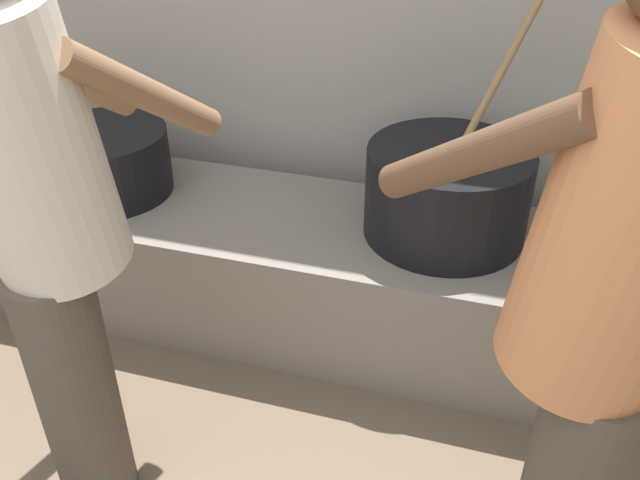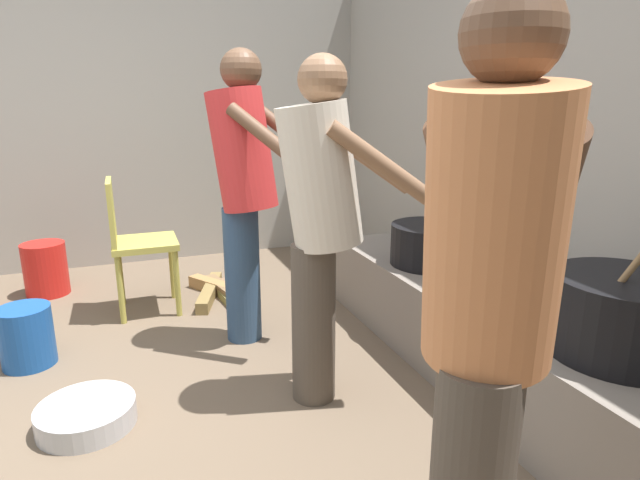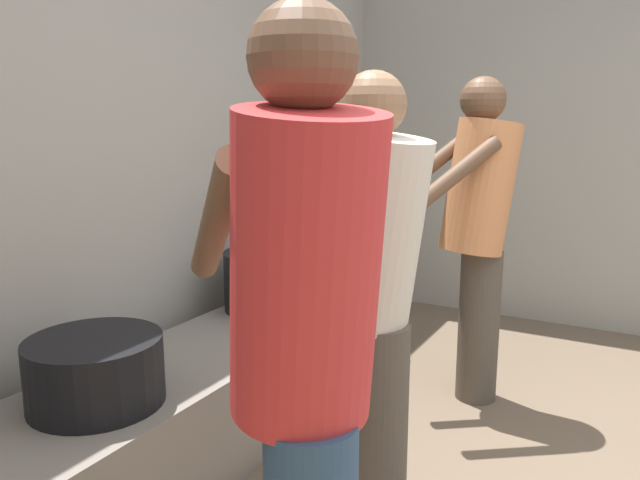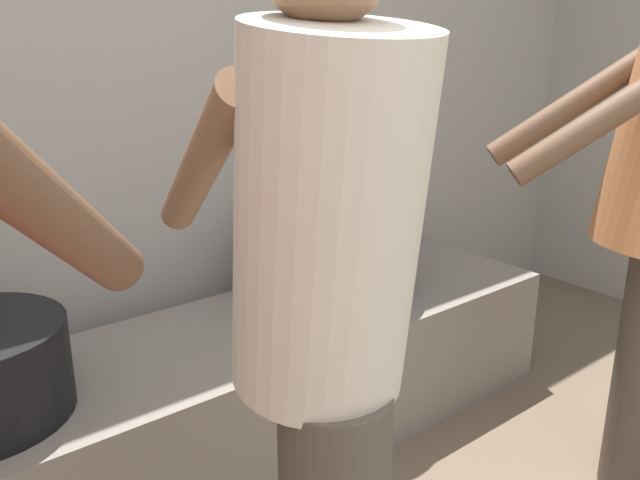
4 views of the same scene
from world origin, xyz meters
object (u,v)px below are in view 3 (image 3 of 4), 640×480
cooking_pot_secondary (95,371)px  cook_in_orange_shirt (478,222)px  cook_in_red_shirt (305,349)px  cooking_pot_main (276,280)px  cook_in_cream_shirt (372,282)px

cooking_pot_secondary → cook_in_orange_shirt: bearing=-28.9°
cook_in_red_shirt → cooking_pot_main: bearing=35.1°
cooking_pot_main → cooking_pot_secondary: 1.20m
cooking_pot_main → cook_in_orange_shirt: cook_in_orange_shirt is taller
cook_in_cream_shirt → cook_in_orange_shirt: (1.15, -0.03, 0.03)m
cooking_pot_main → cook_in_cream_shirt: size_ratio=0.49×
cooking_pot_main → cooking_pot_secondary: cooking_pot_main is taller
cooking_pot_secondary → cook_in_orange_shirt: (1.56, -0.86, 0.35)m
cooking_pot_main → cook_in_cream_shirt: (-0.79, -0.89, 0.29)m
cooking_pot_main → cook_in_cream_shirt: 1.22m
cooking_pot_main → cook_in_red_shirt: size_ratio=0.46×
cooking_pot_secondary → cooking_pot_main: bearing=2.7°
cooking_pot_main → cook_in_cream_shirt: bearing=-131.6°
cooking_pot_main → cook_in_red_shirt: 1.87m
cook_in_cream_shirt → cooking_pot_secondary: bearing=116.4°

